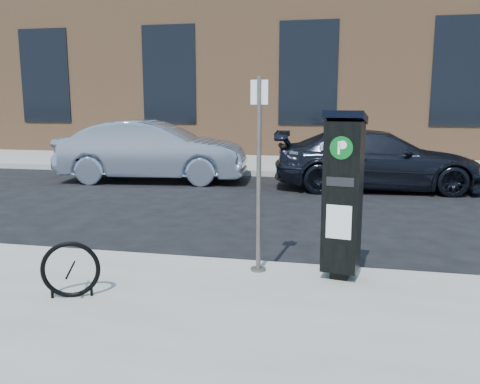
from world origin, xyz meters
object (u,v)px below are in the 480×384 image
(bike_rack, at_px, (71,270))
(car_silver, at_px, (153,151))
(parking_kiosk, at_px, (343,194))
(car_dark, at_px, (377,160))
(sign_pole, at_px, (259,177))

(bike_rack, bearing_deg, car_silver, 84.58)
(bike_rack, bearing_deg, parking_kiosk, 2.02)
(bike_rack, xyz_separation_m, car_silver, (-2.32, 8.04, 0.36))
(car_dark, bearing_deg, parking_kiosk, 169.05)
(sign_pole, bearing_deg, car_silver, 123.13)
(car_silver, bearing_deg, sign_pole, -156.82)
(parking_kiosk, height_order, car_silver, parking_kiosk)
(parking_kiosk, relative_size, bike_rack, 3.18)
(bike_rack, distance_m, car_dark, 8.67)
(bike_rack, xyz_separation_m, car_dark, (3.32, 8.01, 0.27))
(parking_kiosk, bearing_deg, bike_rack, -146.52)
(parking_kiosk, height_order, car_dark, parking_kiosk)
(car_silver, bearing_deg, car_dark, -97.46)
(car_silver, height_order, car_dark, car_silver)
(sign_pole, height_order, car_dark, sign_pole)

